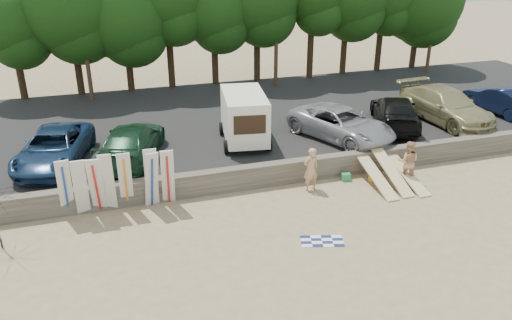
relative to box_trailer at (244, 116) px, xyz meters
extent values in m
plane|color=tan|center=(3.01, -6.42, -2.07)|extent=(120.00, 120.00, 0.00)
cube|color=#6B6356|center=(3.01, -3.42, -1.57)|extent=(44.00, 0.50, 1.00)
cube|color=#282828|center=(3.01, 4.08, -1.72)|extent=(44.00, 14.50, 0.70)
cylinder|color=#382616|center=(-11.00, 11.18, 0.28)|extent=(0.44, 0.44, 3.30)
sphere|color=#1E4714|center=(-11.00, 11.18, 3.51)|extent=(4.96, 4.96, 4.96)
cylinder|color=#382616|center=(-7.62, 11.18, 0.54)|extent=(0.44, 0.44, 3.82)
sphere|color=#1E4714|center=(-7.62, 11.18, 4.27)|extent=(6.32, 6.32, 6.32)
cylinder|color=#382616|center=(-4.49, 11.18, 0.31)|extent=(0.44, 0.44, 3.35)
sphere|color=#1E4714|center=(-4.49, 11.18, 3.58)|extent=(6.01, 6.01, 6.01)
cylinder|color=#382616|center=(-1.80, 11.18, 0.75)|extent=(0.44, 0.44, 4.24)
cylinder|color=#382616|center=(1.19, 11.18, 0.42)|extent=(0.44, 0.44, 3.57)
sphere|color=#1E4714|center=(1.19, 11.18, 3.91)|extent=(5.36, 5.36, 5.36)
cylinder|color=#382616|center=(4.18, 11.18, 0.63)|extent=(0.44, 0.44, 3.99)
cylinder|color=#382616|center=(7.98, 10.72, 0.69)|extent=(0.44, 0.44, 4.11)
cylinder|color=#382616|center=(10.83, 11.18, 0.64)|extent=(0.44, 0.44, 4.01)
cylinder|color=#382616|center=(13.72, 11.18, 0.57)|extent=(0.44, 0.44, 3.88)
cylinder|color=#382616|center=(16.78, 11.18, 0.36)|extent=(0.44, 0.44, 3.45)
cylinder|color=#473321|center=(-6.99, 9.58, 3.13)|extent=(0.26, 0.26, 9.00)
cylinder|color=#473321|center=(5.01, 9.58, 3.13)|extent=(0.26, 0.26, 9.00)
cylinder|color=#473321|center=(17.01, 9.58, 3.13)|extent=(0.26, 0.26, 9.00)
cube|color=white|center=(0.00, 0.01, 0.02)|extent=(2.47, 4.07, 2.10)
cube|color=black|center=(-0.29, -1.90, 0.21)|extent=(1.42, 0.26, 0.86)
cylinder|color=black|center=(-1.18, -1.07, -1.05)|extent=(0.29, 0.65, 0.63)
cylinder|color=black|center=(0.80, -1.38, -1.05)|extent=(0.29, 0.65, 0.63)
cylinder|color=black|center=(-0.80, 1.39, -1.05)|extent=(0.29, 0.65, 0.63)
cylinder|color=black|center=(1.18, 1.08, -1.05)|extent=(0.29, 0.65, 0.63)
imported|color=#152B4B|center=(-8.63, 0.05, -0.61)|extent=(3.69, 5.86, 1.51)
imported|color=#12321E|center=(-5.35, -0.39, -0.57)|extent=(3.76, 5.88, 1.59)
imported|color=#96969B|center=(4.68, -0.95, -0.59)|extent=(4.62, 6.16, 1.56)
imported|color=black|center=(8.19, -0.15, -0.58)|extent=(4.24, 5.81, 1.56)
imported|color=#989060|center=(11.23, -0.25, -0.49)|extent=(3.01, 6.23, 1.75)
imported|color=black|center=(15.14, 0.00, -0.62)|extent=(1.98, 4.68, 1.50)
cube|color=silver|center=(-8.07, -3.83, -0.80)|extent=(0.60, 0.80, 2.53)
cube|color=silver|center=(-7.52, -3.96, -0.81)|extent=(0.55, 0.79, 2.52)
cube|color=silver|center=(-6.96, -3.95, -0.81)|extent=(0.57, 0.85, 2.51)
cube|color=silver|center=(-6.54, -3.87, -0.79)|extent=(0.54, 0.60, 2.56)
cube|color=silver|center=(-5.88, -3.84, -0.80)|extent=(0.51, 0.70, 2.54)
cube|color=silver|center=(-4.90, -3.87, -0.78)|extent=(0.50, 0.53, 2.57)
cube|color=silver|center=(-4.91, -4.03, -0.81)|extent=(0.62, 0.86, 2.51)
cube|color=silver|center=(-4.28, -3.98, -0.81)|extent=(0.55, 0.79, 2.52)
cube|color=#D9C088|center=(4.45, -4.97, -1.60)|extent=(0.56, 2.89, 0.93)
cube|color=#D9C088|center=(5.20, -4.94, -1.51)|extent=(0.56, 2.83, 1.12)
cube|color=#D9C088|center=(5.91, -5.03, -1.67)|extent=(0.56, 2.93, 0.80)
imported|color=tan|center=(1.61, -4.39, -1.11)|extent=(0.76, 0.56, 1.91)
imported|color=tan|center=(5.95, -4.91, -1.12)|extent=(1.16, 1.10, 1.89)
cube|color=#279153|center=(3.49, -4.02, -1.91)|extent=(0.43, 0.37, 0.32)
cube|color=orange|center=(4.58, -4.44, -1.96)|extent=(0.37, 0.34, 0.22)
plane|color=white|center=(0.45, -8.21, -2.06)|extent=(1.86, 1.86, 0.00)
camera|label=1|loc=(-6.26, -21.75, 7.65)|focal=35.00mm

